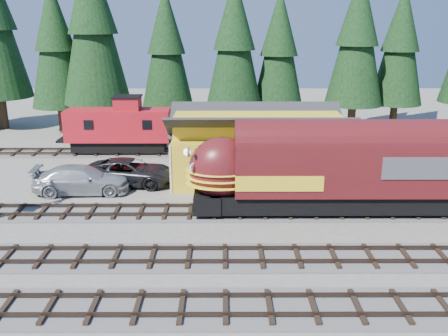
{
  "coord_description": "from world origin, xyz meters",
  "views": [
    {
      "loc": [
        -2.51,
        -24.35,
        11.44
      ],
      "look_at": [
        -2.43,
        4.0,
        2.88
      ],
      "focal_mm": 40.0,
      "sensor_mm": 36.0,
      "label": 1
    }
  ],
  "objects_px": {
    "pickup_truck_a": "(130,172)",
    "depot": "(257,141)",
    "locomotive": "(316,173)",
    "pickup_truck_b": "(82,180)",
    "caboose": "(119,127)"
  },
  "relations": [
    {
      "from": "depot",
      "to": "caboose",
      "type": "height_order",
      "value": "depot"
    },
    {
      "from": "depot",
      "to": "caboose",
      "type": "xyz_separation_m",
      "value": [
        -11.48,
        7.5,
        -0.62
      ]
    },
    {
      "from": "locomotive",
      "to": "pickup_truck_b",
      "type": "height_order",
      "value": "locomotive"
    },
    {
      "from": "caboose",
      "to": "pickup_truck_a",
      "type": "bearing_deg",
      "value": -74.36
    },
    {
      "from": "locomotive",
      "to": "pickup_truck_b",
      "type": "bearing_deg",
      "value": 166.13
    },
    {
      "from": "pickup_truck_a",
      "to": "pickup_truck_b",
      "type": "xyz_separation_m",
      "value": [
        -2.93,
        -1.86,
        0.03
      ]
    },
    {
      "from": "caboose",
      "to": "pickup_truck_b",
      "type": "xyz_separation_m",
      "value": [
        -0.58,
        -10.26,
        -1.4
      ]
    },
    {
      "from": "depot",
      "to": "pickup_truck_a",
      "type": "height_order",
      "value": "depot"
    },
    {
      "from": "depot",
      "to": "locomotive",
      "type": "distance_m",
      "value": 7.2
    },
    {
      "from": "pickup_truck_a",
      "to": "pickup_truck_b",
      "type": "distance_m",
      "value": 3.47
    },
    {
      "from": "depot",
      "to": "pickup_truck_b",
      "type": "height_order",
      "value": "depot"
    },
    {
      "from": "caboose",
      "to": "locomotive",
      "type": "bearing_deg",
      "value": -43.89
    },
    {
      "from": "pickup_truck_a",
      "to": "depot",
      "type": "bearing_deg",
      "value": -76.23
    },
    {
      "from": "locomotive",
      "to": "pickup_truck_a",
      "type": "relative_size",
      "value": 2.47
    },
    {
      "from": "locomotive",
      "to": "pickup_truck_a",
      "type": "height_order",
      "value": "locomotive"
    }
  ]
}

